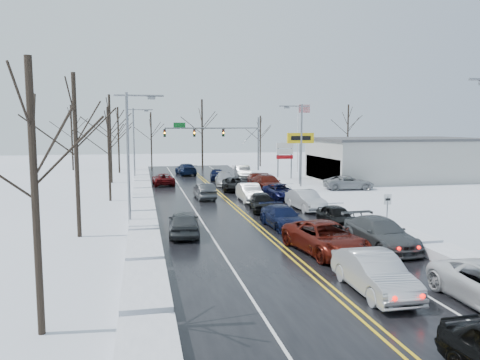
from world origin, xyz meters
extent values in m
plane|color=silver|center=(0.00, 0.00, 0.00)|extent=(160.00, 160.00, 0.00)
cube|color=black|center=(0.00, 2.00, 0.01)|extent=(14.00, 84.00, 0.01)
cube|color=silver|center=(-7.60, 2.00, 0.00)|extent=(1.86, 72.00, 0.57)
cube|color=silver|center=(7.60, 2.00, 0.00)|extent=(1.86, 72.00, 0.57)
cylinder|color=slate|center=(8.50, 28.00, 4.00)|extent=(0.24, 0.24, 8.00)
cylinder|color=slate|center=(2.00, 28.00, 6.50)|extent=(13.00, 0.18, 0.18)
cylinder|color=slate|center=(7.30, 28.00, 5.40)|extent=(2.33, 0.10, 2.33)
cube|color=#0C591E|center=(-2.50, 28.00, 6.90)|extent=(1.60, 0.08, 0.70)
cube|color=black|center=(3.50, 28.00, 5.85)|extent=(0.32, 0.25, 1.05)
sphere|color=#3F0705|center=(3.50, 27.84, 6.15)|extent=(0.20, 0.20, 0.20)
sphere|color=orange|center=(3.50, 27.84, 5.85)|extent=(0.22, 0.22, 0.22)
sphere|color=black|center=(3.50, 27.84, 5.55)|extent=(0.20, 0.20, 0.20)
cube|color=black|center=(-0.50, 28.00, 5.85)|extent=(0.32, 0.25, 1.05)
sphere|color=#3F0705|center=(-0.50, 27.84, 6.15)|extent=(0.20, 0.20, 0.20)
sphere|color=orange|center=(-0.50, 27.84, 5.85)|extent=(0.22, 0.22, 0.22)
sphere|color=black|center=(-0.50, 27.84, 5.55)|extent=(0.20, 0.20, 0.20)
cube|color=black|center=(-4.50, 28.00, 5.85)|extent=(0.32, 0.25, 1.05)
sphere|color=#3F0705|center=(-4.50, 27.84, 6.15)|extent=(0.20, 0.20, 0.20)
sphere|color=orange|center=(-4.50, 27.84, 5.85)|extent=(0.22, 0.22, 0.22)
sphere|color=black|center=(-4.50, 27.84, 5.55)|extent=(0.20, 0.20, 0.20)
cylinder|color=slate|center=(10.50, 16.00, 2.80)|extent=(0.20, 0.20, 5.60)
cube|color=yellow|center=(10.50, 16.00, 5.40)|extent=(3.20, 0.30, 1.20)
cube|color=black|center=(10.50, 15.83, 5.40)|extent=(2.40, 0.04, 0.50)
cylinder|color=slate|center=(9.60, 22.00, 2.00)|extent=(0.16, 0.16, 4.00)
cylinder|color=slate|center=(11.40, 22.00, 2.00)|extent=(0.16, 0.16, 4.00)
cube|color=white|center=(10.50, 22.00, 4.30)|extent=(2.20, 0.22, 0.70)
cube|color=white|center=(10.50, 22.00, 3.50)|extent=(2.20, 0.22, 0.70)
cube|color=#9D0C11|center=(10.50, 22.00, 2.80)|extent=(2.20, 0.22, 0.50)
cylinder|color=slate|center=(8.20, -8.00, 1.10)|extent=(0.08, 0.08, 2.20)
cube|color=white|center=(8.20, -8.00, 2.00)|extent=(0.55, 0.05, 0.70)
cube|color=black|center=(8.20, -8.04, 2.00)|extent=(0.35, 0.02, 0.15)
cylinder|color=silver|center=(15.00, 30.00, 5.00)|extent=(0.14, 0.14, 10.00)
cube|color=#ADADA8|center=(24.00, 18.00, 2.50)|extent=(20.00, 12.00, 5.00)
cube|color=#262628|center=(14.05, 18.00, 1.60)|extent=(0.10, 11.00, 2.80)
cube|color=#3F3F42|center=(24.00, 18.00, 5.15)|extent=(20.40, 12.40, 0.30)
cylinder|color=slate|center=(8.50, 10.00, 4.50)|extent=(0.18, 0.18, 9.00)
cylinder|color=slate|center=(7.70, 10.00, 8.80)|extent=(3.20, 0.12, 0.12)
cube|color=slate|center=(6.90, 10.00, 8.65)|extent=(0.50, 0.25, 0.18)
cylinder|color=slate|center=(-8.50, -4.00, 4.50)|extent=(0.18, 0.18, 9.00)
cylinder|color=slate|center=(-7.70, -4.00, 8.80)|extent=(3.20, 0.12, 0.12)
cube|color=slate|center=(-6.90, -4.00, 8.65)|extent=(0.50, 0.25, 0.18)
cylinder|color=slate|center=(-8.50, 24.00, 4.50)|extent=(0.18, 0.18, 9.00)
cylinder|color=slate|center=(-7.70, 24.00, 8.80)|extent=(3.20, 0.12, 0.12)
cube|color=slate|center=(-6.90, 24.00, 8.65)|extent=(0.50, 0.25, 0.18)
cylinder|color=#2D231C|center=(-11.00, -20.00, 4.50)|extent=(0.24, 0.24, 9.00)
cylinder|color=#2D231C|center=(-11.50, -6.00, 5.00)|extent=(0.27, 0.27, 10.00)
cylinder|color=#2D231C|center=(-10.50, 8.00, 4.25)|extent=(0.23, 0.23, 8.50)
cylinder|color=#2D231C|center=(-11.20, 22.00, 5.25)|extent=(0.28, 0.28, 10.50)
cylinder|color=#2D231C|center=(-10.80, 34.00, 4.75)|extent=(0.25, 0.25, 9.50)
cylinder|color=#2D231C|center=(-18.00, 40.00, 5.00)|extent=(0.27, 0.27, 10.00)
cylinder|color=#2D231C|center=(-6.00, 41.00, 4.50)|extent=(0.24, 0.24, 9.00)
cylinder|color=#2D231C|center=(2.00, 39.00, 5.50)|extent=(0.29, 0.29, 11.00)
cylinder|color=#2D231C|center=(12.00, 40.50, 4.25)|extent=(0.23, 0.23, 8.50)
cylinder|color=#2D231C|center=(28.00, 41.00, 5.25)|extent=(0.28, 0.28, 10.50)
imported|color=#AFB1B7|center=(1.58, -18.77, 0.00)|extent=(1.84, 5.09, 1.67)
imported|color=#50120A|center=(1.94, -12.74, 0.00)|extent=(3.59, 6.39, 1.69)
imported|color=black|center=(1.55, -6.15, 0.00)|extent=(2.38, 5.11, 1.44)
imported|color=black|center=(1.72, 0.03, 0.00)|extent=(2.32, 4.61, 1.51)
imported|color=silver|center=(1.88, 5.00, 0.00)|extent=(1.78, 4.94, 1.62)
imported|color=black|center=(1.82, 12.22, 0.00)|extent=(2.87, 5.21, 1.38)
imported|color=#A2A5AA|center=(1.66, 16.90, 0.00)|extent=(2.59, 5.19, 1.45)
imported|color=black|center=(1.66, 22.20, 0.00)|extent=(2.25, 4.47, 1.46)
imported|color=#404345|center=(5.35, -12.34, 0.00)|extent=(2.63, 5.88, 1.68)
imported|color=black|center=(5.24, -6.63, 0.00)|extent=(1.74, 4.27, 1.45)
imported|color=#ACAFB4|center=(5.37, -0.12, 0.00)|extent=(2.12, 5.00, 1.61)
imported|color=black|center=(5.07, 5.86, 0.00)|extent=(2.65, 5.15, 1.39)
imported|color=#461009|center=(5.16, 10.85, 0.00)|extent=(2.80, 6.06, 1.72)
imported|color=#440E09|center=(5.34, 16.36, 0.00)|extent=(1.96, 4.33, 1.44)
imported|color=#383A3C|center=(5.26, 23.47, 0.00)|extent=(2.28, 5.23, 1.67)
imported|color=#383A3C|center=(-1.92, 7.36, 0.00)|extent=(1.76, 4.53, 1.47)
imported|color=#510A0C|center=(-5.21, 18.50, 0.00)|extent=(2.55, 5.08, 1.38)
imported|color=black|center=(-1.59, 29.22, 0.00)|extent=(2.86, 5.75, 1.61)
imported|color=#393C3E|center=(-5.13, -6.99, 0.00)|extent=(2.22, 4.81, 1.60)
imported|color=#93969A|center=(14.15, 10.59, 0.00)|extent=(5.55, 3.00, 1.48)
imported|color=#3F4145|center=(16.91, 16.37, 0.00)|extent=(2.52, 5.04, 1.41)
imported|color=black|center=(15.19, 21.25, 0.00)|extent=(2.25, 4.44, 1.45)
camera|label=1|loc=(-7.65, -35.78, 6.84)|focal=35.00mm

